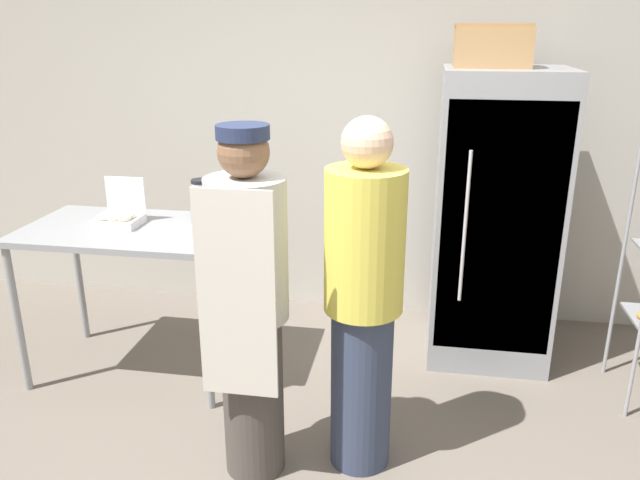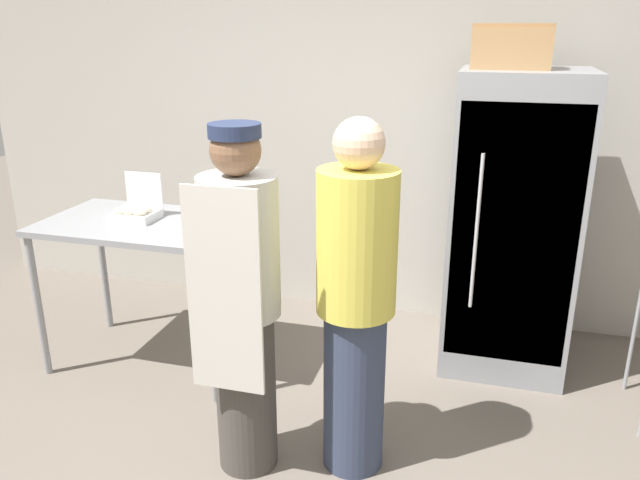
% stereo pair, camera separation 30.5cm
% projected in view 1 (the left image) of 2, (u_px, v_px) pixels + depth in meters
% --- Properties ---
extents(back_wall, '(6.40, 0.12, 2.73)m').
position_uv_depth(back_wall, '(363.00, 125.00, 4.37)').
color(back_wall, '#B7B2A8').
rests_on(back_wall, ground_plane).
extents(refrigerator, '(0.72, 0.70, 1.80)m').
position_uv_depth(refrigerator, '(495.00, 220.00, 3.81)').
color(refrigerator, gray).
rests_on(refrigerator, ground_plane).
extents(prep_counter, '(1.20, 0.74, 0.93)m').
position_uv_depth(prep_counter, '(130.00, 243.00, 3.62)').
color(prep_counter, gray).
rests_on(prep_counter, ground_plane).
extents(donut_box, '(0.25, 0.22, 0.26)m').
position_uv_depth(donut_box, '(119.00, 217.00, 3.61)').
color(donut_box, white).
rests_on(donut_box, prep_counter).
extents(blender_pitcher, '(0.13, 0.13, 0.26)m').
position_uv_depth(blender_pitcher, '(202.00, 204.00, 3.62)').
color(blender_pitcher, '#99999E').
rests_on(blender_pitcher, prep_counter).
extents(cardboard_storage_box, '(0.43, 0.34, 0.24)m').
position_uv_depth(cardboard_storage_box, '(492.00, 46.00, 3.52)').
color(cardboard_storage_box, '#A87F51').
rests_on(cardboard_storage_box, refrigerator).
extents(person_baker, '(0.35, 0.37, 1.65)m').
position_uv_depth(person_baker, '(249.00, 305.00, 2.75)').
color(person_baker, '#47423D').
rests_on(person_baker, ground_plane).
extents(person_customer, '(0.36, 0.36, 1.68)m').
position_uv_depth(person_customer, '(363.00, 300.00, 2.81)').
color(person_customer, '#333D56').
rests_on(person_customer, ground_plane).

